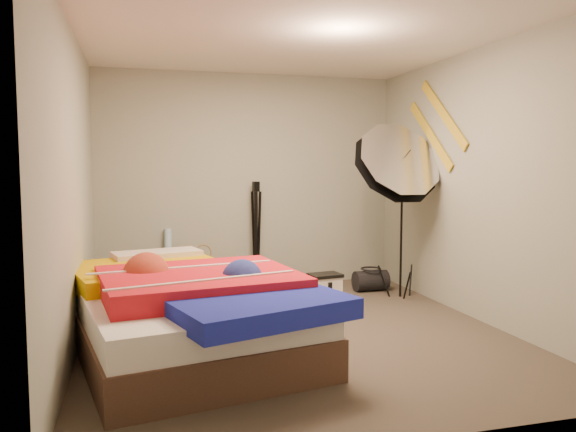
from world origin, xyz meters
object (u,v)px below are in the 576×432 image
object	(u,v)px
camera_tripod	(256,227)
photo_umbrella	(395,166)
tote_bag	(195,273)
bed	(187,309)
wrapping_roll	(168,260)
camera_case	(325,291)
duffel_bag	(371,281)

from	to	relation	value
camera_tripod	photo_umbrella	bearing A→B (deg)	-38.81
tote_bag	bed	distance (m)	2.17
bed	wrapping_roll	bearing A→B (deg)	90.66
wrapping_roll	photo_umbrella	bearing A→B (deg)	-24.57
wrapping_roll	camera_case	world-z (taller)	wrapping_roll
photo_umbrella	camera_tripod	xyz separation A→B (m)	(-1.27, 1.02, -0.71)
tote_bag	duffel_bag	bearing A→B (deg)	-22.93
camera_case	duffel_bag	bearing A→B (deg)	25.38
camera_case	camera_tripod	distance (m)	1.28
tote_bag	camera_case	world-z (taller)	tote_bag
duffel_bag	bed	size ratio (longest dim) A/B	0.15
camera_tripod	tote_bag	bearing A→B (deg)	178.01
photo_umbrella	camera_tripod	bearing A→B (deg)	141.19
wrapping_roll	camera_case	distance (m)	1.86
camera_case	bed	distance (m)	1.86
wrapping_roll	duffel_bag	size ratio (longest dim) A/B	1.87
tote_bag	wrapping_roll	size ratio (longest dim) A/B	0.55
camera_case	photo_umbrella	bearing A→B (deg)	-7.83
wrapping_roll	duffel_bag	bearing A→B (deg)	-14.27
wrapping_roll	camera_tripod	bearing A→B (deg)	-1.41
tote_bag	photo_umbrella	xyz separation A→B (m)	(1.98, -1.04, 1.23)
camera_case	bed	bearing A→B (deg)	-152.20
duffel_bag	tote_bag	bearing A→B (deg)	162.47
bed	photo_umbrella	bearing A→B (deg)	26.13
wrapping_roll	camera_case	xyz separation A→B (m)	(1.52, -1.05, -0.21)
duffel_bag	photo_umbrella	xyz separation A→B (m)	(0.04, -0.47, 1.30)
wrapping_roll	bed	xyz separation A→B (m)	(0.02, -2.15, -0.03)
bed	camera_tripod	xyz separation A→B (m)	(0.99, 2.13, 0.39)
photo_umbrella	wrapping_roll	bearing A→B (deg)	155.43
camera_case	camera_tripod	xyz separation A→B (m)	(-0.50, 1.03, 0.57)
wrapping_roll	tote_bag	bearing A→B (deg)	0.00
tote_bag	photo_umbrella	size ratio (longest dim) A/B	0.20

